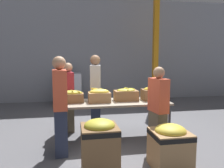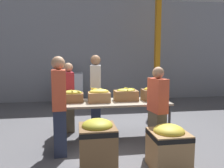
{
  "view_description": "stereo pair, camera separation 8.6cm",
  "coord_description": "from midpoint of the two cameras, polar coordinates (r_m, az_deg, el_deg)",
  "views": [
    {
      "loc": [
        -0.83,
        -4.38,
        1.67
      ],
      "look_at": [
        0.0,
        0.23,
        1.12
      ],
      "focal_mm": 35.0,
      "sensor_mm": 36.0,
      "label": 1
    },
    {
      "loc": [
        -0.74,
        -4.4,
        1.67
      ],
      "look_at": [
        0.0,
        0.23,
        1.12
      ],
      "focal_mm": 35.0,
      "sensor_mm": 36.0,
      "label": 2
    }
  ],
  "objects": [
    {
      "name": "support_pillar",
      "position": [
        8.07,
        12.06,
        8.91
      ],
      "size": [
        0.17,
        0.17,
        4.0
      ],
      "color": "orange",
      "rests_on": "ground_plane"
    },
    {
      "name": "sorting_table",
      "position": [
        4.56,
        1.0,
        -5.25
      ],
      "size": [
        2.28,
        0.84,
        0.78
      ],
      "color": "#9E937F",
      "rests_on": "ground_plane"
    },
    {
      "name": "ground_plane",
      "position": [
        4.76,
        0.98,
        -13.83
      ],
      "size": [
        30.0,
        30.0,
        0.0
      ],
      "primitive_type": "plane",
      "color": "slate"
    },
    {
      "name": "pallet_stack_0",
      "position": [
        7.94,
        -10.67,
        -1.4
      ],
      "size": [
        1.0,
        1.0,
        1.15
      ],
      "color": "olive",
      "rests_on": "ground_plane"
    },
    {
      "name": "wall_back",
      "position": [
        8.7,
        -4.0,
        8.87
      ],
      "size": [
        16.0,
        0.08,
        4.0
      ],
      "color": "#9399A3",
      "rests_on": "ground_plane"
    },
    {
      "name": "banana_box_1",
      "position": [
        4.48,
        -2.85,
        -2.96
      ],
      "size": [
        0.44,
        0.35,
        0.29
      ],
      "color": "tan",
      "rests_on": "sorting_table"
    },
    {
      "name": "volunteer_0",
      "position": [
        4.0,
        12.36,
        -6.65
      ],
      "size": [
        0.27,
        0.44,
        1.53
      ],
      "rotation": [
        0.0,
        0.0,
        1.73
      ],
      "color": "#6B604C",
      "rests_on": "ground_plane"
    },
    {
      "name": "volunteer_3",
      "position": [
        5.14,
        -3.76,
        -2.27
      ],
      "size": [
        0.29,
        0.49,
        1.75
      ],
      "rotation": [
        0.0,
        0.0,
        -1.68
      ],
      "color": "#2D3856",
      "rests_on": "ground_plane"
    },
    {
      "name": "donation_bin_1",
      "position": [
        3.53,
        15.22,
        -15.24
      ],
      "size": [
        0.55,
        0.55,
        0.69
      ],
      "color": "tan",
      "rests_on": "ground_plane"
    },
    {
      "name": "volunteer_2",
      "position": [
        5.11,
        -10.71,
        -3.44
      ],
      "size": [
        0.26,
        0.45,
        1.57
      ],
      "rotation": [
        0.0,
        0.0,
        -1.44
      ],
      "color": "#6B604C",
      "rests_on": "ground_plane"
    },
    {
      "name": "donation_bin_0",
      "position": [
        3.24,
        -3.02,
        -15.73
      ],
      "size": [
        0.52,
        0.52,
        0.82
      ],
      "color": "olive",
      "rests_on": "ground_plane"
    },
    {
      "name": "volunteer_1",
      "position": [
        3.88,
        -12.96,
        -5.71
      ],
      "size": [
        0.26,
        0.47,
        1.71
      ],
      "rotation": [
        0.0,
        0.0,
        1.65
      ],
      "color": "#2D3856",
      "rests_on": "ground_plane"
    },
    {
      "name": "banana_box_0",
      "position": [
        4.52,
        -10.1,
        -3.15
      ],
      "size": [
        0.49,
        0.29,
        0.26
      ],
      "color": "olive",
      "rests_on": "sorting_table"
    },
    {
      "name": "banana_box_3",
      "position": [
        4.76,
        10.71,
        -2.46
      ],
      "size": [
        0.39,
        0.31,
        0.29
      ],
      "color": "olive",
      "rests_on": "sorting_table"
    },
    {
      "name": "banana_box_2",
      "position": [
        4.64,
        4.21,
        -2.73
      ],
      "size": [
        0.49,
        0.31,
        0.28
      ],
      "color": "olive",
      "rests_on": "sorting_table"
    }
  ]
}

